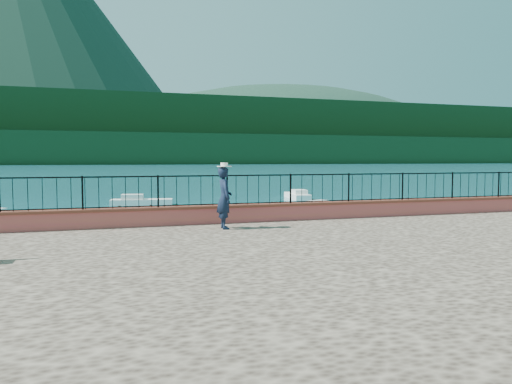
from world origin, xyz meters
TOP-DOWN VIEW (x-y plane):
  - ground at (0.00, 0.00)m, footprint 2000.00×2000.00m
  - promenade at (0.00, -6.00)m, footprint 30.00×20.00m
  - parapet at (0.00, 3.70)m, footprint 28.00×0.46m
  - railing at (0.00, 3.70)m, footprint 27.00×0.05m
  - dock at (-2.00, 12.00)m, footprint 2.00×16.00m
  - far_forest at (0.00, 300.00)m, footprint 900.00×60.00m
  - foothills at (0.00, 360.00)m, footprint 900.00×120.00m
  - companion_hill at (220.00, 560.00)m, footprint 448.00×384.00m
  - person at (-0.73, 2.43)m, footprint 0.46×0.68m
  - hat at (-0.73, 2.43)m, footprint 0.44×0.44m
  - boat_0 at (-3.13, 10.99)m, footprint 3.64×1.83m
  - boat_1 at (5.26, 12.96)m, footprint 3.92×1.66m
  - boat_2 at (9.02, 15.36)m, footprint 3.50×2.39m
  - boat_4 at (-1.06, 24.00)m, footprint 4.41×2.00m
  - boat_5 at (11.68, 25.90)m, footprint 1.97×4.49m

SIDE VIEW (x-z plane):
  - ground at x=0.00m, z-range 0.00..0.00m
  - companion_hill at x=220.00m, z-range -90.00..90.00m
  - dock at x=-2.00m, z-range 0.00..0.30m
  - boat_0 at x=-3.13m, z-range 0.00..0.80m
  - boat_1 at x=5.26m, z-range 0.00..0.80m
  - boat_2 at x=9.02m, z-range 0.00..0.80m
  - boat_4 at x=-1.06m, z-range 0.00..0.80m
  - boat_5 at x=11.68m, z-range 0.00..0.80m
  - promenade at x=0.00m, z-range 0.00..1.20m
  - parapet at x=0.00m, z-range 1.20..1.78m
  - person at x=-0.73m, z-range 1.20..3.03m
  - railing at x=0.00m, z-range 1.78..2.73m
  - hat at x=-0.73m, z-range 3.03..3.15m
  - far_forest at x=0.00m, z-range 0.00..18.00m
  - foothills at x=0.00m, z-range 0.00..44.00m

